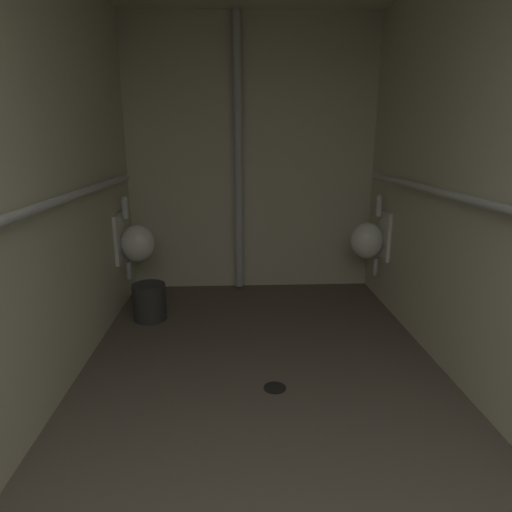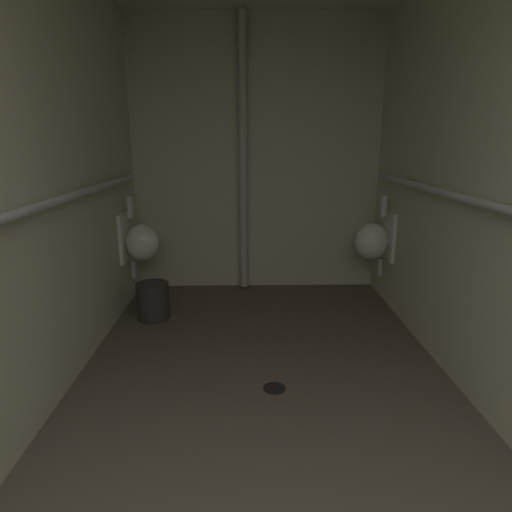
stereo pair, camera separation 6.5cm
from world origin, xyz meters
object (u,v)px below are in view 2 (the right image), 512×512
Objects in this scene: urinal_left_mid at (140,242)px; waste_bin at (153,301)px; floor_drain at (274,388)px; standpipe_back_wall at (243,159)px; urinal_right_mid at (374,240)px.

waste_bin is at bearing -63.99° from urinal_left_mid.
floor_drain is at bearing -49.19° from waste_bin.
standpipe_back_wall is (0.93, 0.44, 0.71)m from urinal_left_mid.
urinal_right_mid is 0.29× the size of standpipe_back_wall.
urinal_right_mid is 2.42× the size of waste_bin.
standpipe_back_wall reaches higher than urinal_right_mid.
standpipe_back_wall reaches higher than waste_bin.
urinal_right_mid is at bearing 0.33° from urinal_left_mid.
urinal_left_mid is at bearing 127.96° from floor_drain.
waste_bin reaches higher than floor_drain.
urinal_left_mid reaches higher than waste_bin.
waste_bin is (-1.97, -0.33, -0.45)m from urinal_right_mid.
floor_drain is (-1.00, -1.46, -0.60)m from urinal_right_mid.
standpipe_back_wall is at bearing 160.43° from urinal_right_mid.
standpipe_back_wall is 2.30m from floor_drain.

